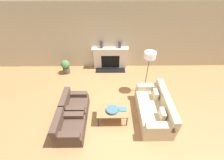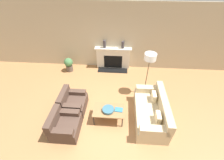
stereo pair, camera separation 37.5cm
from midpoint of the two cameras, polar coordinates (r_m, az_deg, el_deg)
The scene contains 13 objects.
ground_plane at distance 5.06m, azimuth -1.96°, elevation -14.58°, with size 18.00×18.00×0.00m, color #A87547.
wall_back at distance 6.73m, azimuth 0.57°, elevation 15.93°, with size 18.00×0.06×2.90m.
fireplace at distance 7.02m, azimuth 1.97°, elevation 8.23°, with size 1.65×0.59×1.02m.
couch at distance 5.03m, azimuth 17.02°, elevation -11.57°, with size 0.91×1.85×0.84m.
armchair_near at distance 4.73m, azimuth -15.54°, elevation -16.40°, with size 0.79×0.85×0.73m.
armchair_far at distance 5.25m, azimuth -12.79°, elevation -8.52°, with size 0.79×0.85×0.73m.
coffee_table at distance 4.74m, azimuth 0.99°, elevation -11.67°, with size 0.95×0.59×0.44m.
bowl at distance 4.66m, azimuth 0.88°, elevation -11.25°, with size 0.36×0.36×0.09m.
book at distance 4.72m, azimuth 4.91°, elevation -11.26°, with size 0.26×0.20×0.02m.
floor_lamp at distance 5.22m, azimuth 16.14°, elevation 6.90°, with size 0.40×0.40×1.71m.
mantel_vase_left at distance 6.73m, azimuth -1.24°, elevation 13.50°, with size 0.13×0.13×0.33m.
mantel_vase_center_left at distance 6.71m, azimuth 5.79°, elevation 13.16°, with size 0.12×0.12×0.31m.
potted_plant at distance 7.08m, azimuth -14.69°, elevation 5.86°, with size 0.39×0.39×0.65m.
Camera 2 is at (0.57, -3.00, 4.05)m, focal length 24.00 mm.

